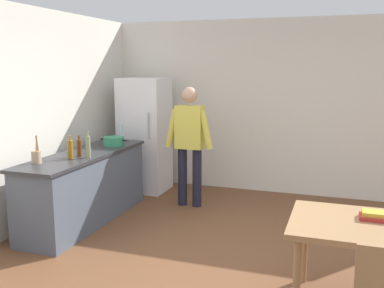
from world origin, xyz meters
name	(u,v)px	position (x,y,z in m)	size (l,w,h in m)	color
ground_plane	(219,271)	(0.00, 0.00, 0.00)	(14.00, 14.00, 0.00)	brown
wall_back	(271,107)	(0.00, 3.00, 1.35)	(6.40, 0.12, 2.70)	silver
wall_left	(9,121)	(-2.60, 0.20, 1.35)	(0.12, 5.60, 2.70)	silver
kitchen_counter	(85,187)	(-2.00, 0.80, 0.45)	(0.64, 2.20, 0.90)	#4C5666
refrigerator	(145,135)	(-1.90, 2.40, 0.90)	(0.70, 0.67, 1.80)	white
person	(190,139)	(-0.95, 1.85, 0.98)	(0.70, 0.22, 1.70)	#1E1E2D
dining_table	(380,234)	(1.40, -0.30, 0.67)	(1.40, 0.90, 0.75)	#9E754C
cooking_pot	(114,141)	(-1.90, 1.40, 0.96)	(0.40, 0.28, 0.12)	#2D845B
utensil_jar	(36,156)	(-2.17, 0.11, 0.98)	(0.11, 0.11, 0.32)	tan
bottle_beer_brown	(79,148)	(-1.93, 0.60, 1.01)	(0.06, 0.06, 0.26)	#5B3314
bottle_water_clear	(121,132)	(-2.01, 1.82, 1.03)	(0.07, 0.07, 0.30)	silver
bottle_vinegar_tall	(88,147)	(-1.79, 0.57, 1.04)	(0.06, 0.06, 0.32)	gray
bottle_oil_amber	(70,149)	(-1.96, 0.45, 1.02)	(0.06, 0.06, 0.28)	#996619
book_stack	(376,216)	(1.37, -0.19, 0.78)	(0.27, 0.16, 0.07)	#B22D28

